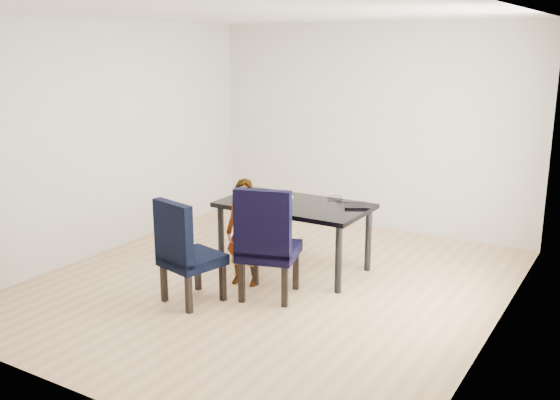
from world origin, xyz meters
The scene contains 14 objects.
floor centered at (0.00, 0.00, -0.01)m, with size 4.50×5.00×0.01m, color tan.
ceiling centered at (0.00, 0.00, 2.71)m, with size 4.50×5.00×0.01m, color white.
wall_back centered at (0.00, 2.50, 1.35)m, with size 4.50×0.01×2.70m, color silver.
wall_front centered at (0.00, -2.50, 1.35)m, with size 4.50×0.01×2.70m, color silver.
wall_left centered at (-2.25, 0.00, 1.35)m, with size 0.01×5.00×2.70m, color silver.
wall_right centered at (2.25, 0.00, 1.35)m, with size 0.01×5.00×2.70m, color silver.
dining_table centered at (0.00, 0.50, 0.38)m, with size 1.60×0.90×0.75m, color black.
chair_left centered at (-0.39, -0.78, 0.51)m, with size 0.49×0.51×1.03m, color black.
chair_right centered at (0.17, -0.28, 0.56)m, with size 0.54×0.56×1.13m, color black.
child centered at (-0.21, -0.15, 0.55)m, with size 0.41×0.27×1.11m, color #EE5414.
plate centered at (-0.26, 0.63, 0.76)m, with size 0.29×0.29×0.02m, color white.
sandwich centered at (-0.27, 0.63, 0.80)m, with size 0.15×0.07×0.06m, color #AA833D.
laptop centered at (0.68, 0.76, 0.76)m, with size 0.37×0.24×0.03m, color black.
cable_tangle centered at (0.33, 0.81, 0.75)m, with size 0.15×0.15×0.01m, color black.
Camera 1 is at (3.24, -5.17, 2.43)m, focal length 40.00 mm.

